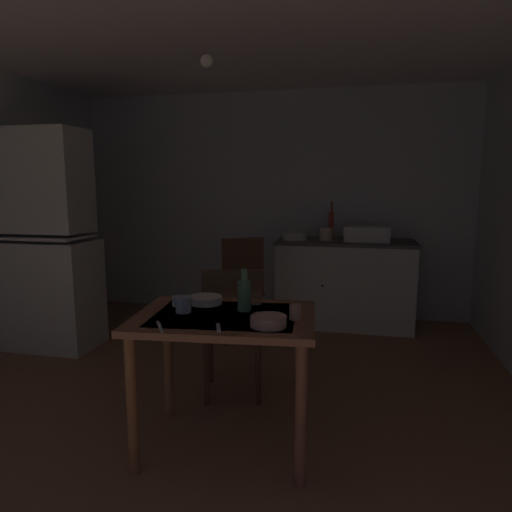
# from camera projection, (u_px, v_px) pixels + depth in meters

# --- Properties ---
(ground_plane) EXTENTS (5.28, 5.28, 0.00)m
(ground_plane) POSITION_uv_depth(u_px,v_px,m) (214.00, 391.00, 3.19)
(ground_plane) COLOR #8D6548
(wall_back) EXTENTS (4.38, 0.10, 2.44)m
(wall_back) POSITION_uv_depth(u_px,v_px,m) (271.00, 205.00, 5.09)
(wall_back) COLOR silver
(wall_back) RESTS_ON ground
(ceiling_slab) EXTENTS (4.38, 4.32, 0.10)m
(ceiling_slab) POSITION_uv_depth(u_px,v_px,m) (209.00, 14.00, 2.81)
(ceiling_slab) COLOR white
(hutch_cabinet) EXTENTS (0.82, 0.49, 1.91)m
(hutch_cabinet) POSITION_uv_depth(u_px,v_px,m) (46.00, 248.00, 3.97)
(hutch_cabinet) COLOR silver
(hutch_cabinet) RESTS_ON ground
(counter_cabinet) EXTENTS (1.38, 0.64, 0.88)m
(counter_cabinet) POSITION_uv_depth(u_px,v_px,m) (344.00, 283.00, 4.67)
(counter_cabinet) COLOR silver
(counter_cabinet) RESTS_ON ground
(sink_basin) EXTENTS (0.44, 0.34, 0.15)m
(sink_basin) POSITION_uv_depth(u_px,v_px,m) (367.00, 233.00, 4.55)
(sink_basin) COLOR silver
(sink_basin) RESTS_ON counter_cabinet
(hand_pump) EXTENTS (0.05, 0.27, 0.39)m
(hand_pump) POSITION_uv_depth(u_px,v_px,m) (331.00, 223.00, 4.65)
(hand_pump) COLOR maroon
(hand_pump) RESTS_ON counter_cabinet
(mixing_bowl_counter) EXTENTS (0.25, 0.25, 0.08)m
(mixing_bowl_counter) POSITION_uv_depth(u_px,v_px,m) (295.00, 236.00, 4.66)
(mixing_bowl_counter) COLOR white
(mixing_bowl_counter) RESTS_ON counter_cabinet
(stoneware_crock) EXTENTS (0.13, 0.13, 0.13)m
(stoneware_crock) POSITION_uv_depth(u_px,v_px,m) (326.00, 234.00, 4.61)
(stoneware_crock) COLOR beige
(stoneware_crock) RESTS_ON counter_cabinet
(dining_table) EXTENTS (1.01, 0.78, 0.76)m
(dining_table) POSITION_uv_depth(u_px,v_px,m) (225.00, 336.00, 2.43)
(dining_table) COLOR brown
(dining_table) RESTS_ON ground
(chair_far_side) EXTENTS (0.48, 0.48, 0.91)m
(chair_far_side) POSITION_uv_depth(u_px,v_px,m) (233.00, 329.00, 3.04)
(chair_far_side) COLOR #4D3723
(chair_far_side) RESTS_ON ground
(chair_by_counter) EXTENTS (0.54, 0.54, 0.97)m
(chair_by_counter) POSITION_uv_depth(u_px,v_px,m) (240.00, 286.00, 4.17)
(chair_by_counter) COLOR #4E331D
(chair_by_counter) RESTS_ON ground
(serving_bowl_wide) EXTENTS (0.18, 0.18, 0.05)m
(serving_bowl_wide) POSITION_uv_depth(u_px,v_px,m) (268.00, 321.00, 2.21)
(serving_bowl_wide) COLOR tan
(serving_bowl_wide) RESTS_ON dining_table
(soup_bowl_small) EXTENTS (0.19, 0.19, 0.04)m
(soup_bowl_small) POSITION_uv_depth(u_px,v_px,m) (206.00, 300.00, 2.63)
(soup_bowl_small) COLOR white
(soup_bowl_small) RESTS_ON dining_table
(teacup_cream) EXTENTS (0.06, 0.06, 0.06)m
(teacup_cream) POSITION_uv_depth(u_px,v_px,m) (178.00, 301.00, 2.58)
(teacup_cream) COLOR #9EB2C6
(teacup_cream) RESTS_ON dining_table
(mug_tall) EXTENTS (0.08, 0.08, 0.09)m
(mug_tall) POSITION_uv_depth(u_px,v_px,m) (183.00, 304.00, 2.45)
(mug_tall) COLOR #9EB2C6
(mug_tall) RESTS_ON dining_table
(teacup_mint) EXTENTS (0.06, 0.06, 0.08)m
(teacup_mint) POSITION_uv_depth(u_px,v_px,m) (295.00, 312.00, 2.31)
(teacup_mint) COLOR tan
(teacup_mint) RESTS_ON dining_table
(glass_bottle) EXTENTS (0.08, 0.08, 0.23)m
(glass_bottle) POSITION_uv_depth(u_px,v_px,m) (244.00, 294.00, 2.47)
(glass_bottle) COLOR #4C7F56
(glass_bottle) RESTS_ON dining_table
(table_knife) EXTENTS (0.11, 0.16, 0.00)m
(table_knife) POSITION_uv_depth(u_px,v_px,m) (160.00, 327.00, 2.20)
(table_knife) COLOR silver
(table_knife) RESTS_ON dining_table
(teaspoon_near_bowl) EXTENTS (0.13, 0.03, 0.00)m
(teaspoon_near_bowl) POSITION_uv_depth(u_px,v_px,m) (249.00, 304.00, 2.62)
(teaspoon_near_bowl) COLOR beige
(teaspoon_near_bowl) RESTS_ON dining_table
(teaspoon_by_cup) EXTENTS (0.07, 0.14, 0.00)m
(teaspoon_by_cup) POSITION_uv_depth(u_px,v_px,m) (218.00, 328.00, 2.18)
(teaspoon_by_cup) COLOR beige
(teaspoon_by_cup) RESTS_ON dining_table
(pendant_bulb) EXTENTS (0.08, 0.08, 0.08)m
(pendant_bulb) POSITION_uv_depth(u_px,v_px,m) (207.00, 61.00, 2.74)
(pendant_bulb) COLOR #F9EFCC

